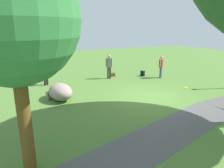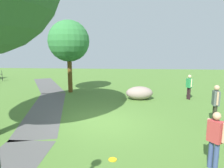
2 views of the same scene
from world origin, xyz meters
TOP-DOWN VIEW (x-y plane):
  - ground_plane at (0.00, 0.00)m, footprint 48.00×48.00m
  - footpath_segment_mid at (1.87, 3.28)m, footprint 8.18×3.70m
  - footpath_segment_far at (9.26, 6.19)m, footprint 7.86×5.33m
  - young_tree_near_path at (6.23, 3.15)m, footprint 2.99×2.99m
  - lawn_boulder at (4.35, -1.90)m, footprint 1.29×1.83m
  - woman_with_handbag at (0.20, -4.92)m, footprint 0.52×0.27m
  - man_near_boulder at (-3.30, -3.49)m, footprint 0.43×0.41m
  - passerby_on_path at (4.61, -5.07)m, footprint 0.49×0.35m
  - backpack_by_boulder at (4.86, -2.24)m, footprint 0.34×0.34m
  - frisbee_on_grass at (-3.07, -0.70)m, footprint 0.26×0.26m

SIDE VIEW (x-z plane):
  - ground_plane at x=0.00m, z-range 0.00..0.00m
  - footpath_segment_mid at x=1.87m, z-range 0.00..0.01m
  - footpath_segment_far at x=9.26m, z-range 0.00..0.01m
  - frisbee_on_grass at x=-3.07m, z-range 0.00..0.02m
  - backpack_by_boulder at x=4.86m, z-range -0.01..0.39m
  - lawn_boulder at x=4.35m, z-range 0.00..0.85m
  - passerby_on_path at x=4.61m, z-range 0.12..1.72m
  - man_near_boulder at x=-3.30m, z-range 0.12..1.74m
  - woman_with_handbag at x=0.20m, z-range 0.14..1.87m
  - young_tree_near_path at x=6.23m, z-range 1.12..6.40m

